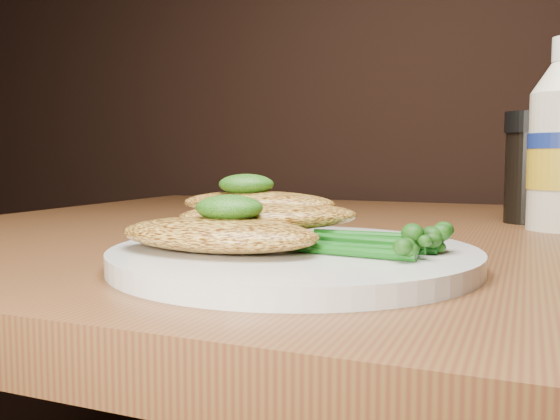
% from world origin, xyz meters
% --- Properties ---
extents(plate, '(0.26, 0.26, 0.01)m').
position_xyz_m(plate, '(-0.11, 0.83, 0.76)').
color(plate, silver).
rests_on(plate, dining_table).
extents(chicken_front, '(0.14, 0.08, 0.02)m').
position_xyz_m(chicken_front, '(-0.15, 0.79, 0.77)').
color(chicken_front, gold).
rests_on(chicken_front, plate).
extents(chicken_mid, '(0.15, 0.13, 0.02)m').
position_xyz_m(chicken_mid, '(-0.13, 0.85, 0.78)').
color(chicken_mid, gold).
rests_on(chicken_mid, plate).
extents(chicken_back, '(0.13, 0.08, 0.02)m').
position_xyz_m(chicken_back, '(-0.15, 0.87, 0.79)').
color(chicken_back, gold).
rests_on(chicken_back, plate).
extents(pesto_front, '(0.05, 0.05, 0.02)m').
position_xyz_m(pesto_front, '(-0.14, 0.80, 0.79)').
color(pesto_front, '#0E3407').
rests_on(pesto_front, chicken_front).
extents(pesto_back, '(0.06, 0.05, 0.02)m').
position_xyz_m(pesto_back, '(-0.16, 0.87, 0.81)').
color(pesto_back, '#0E3407').
rests_on(pesto_back, chicken_back).
extents(broccolini_bundle, '(0.13, 0.10, 0.02)m').
position_xyz_m(broccolini_bundle, '(-0.06, 0.83, 0.77)').
color(broccolini_bundle, '#135713').
rests_on(broccolini_bundle, plate).
extents(pepper_grinder, '(0.06, 0.06, 0.13)m').
position_xyz_m(pepper_grinder, '(0.04, 1.18, 0.81)').
color(pepper_grinder, black).
rests_on(pepper_grinder, dining_table).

